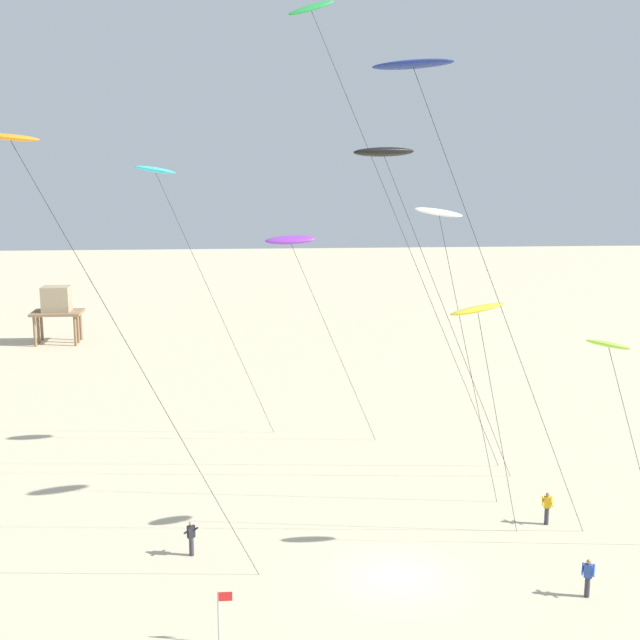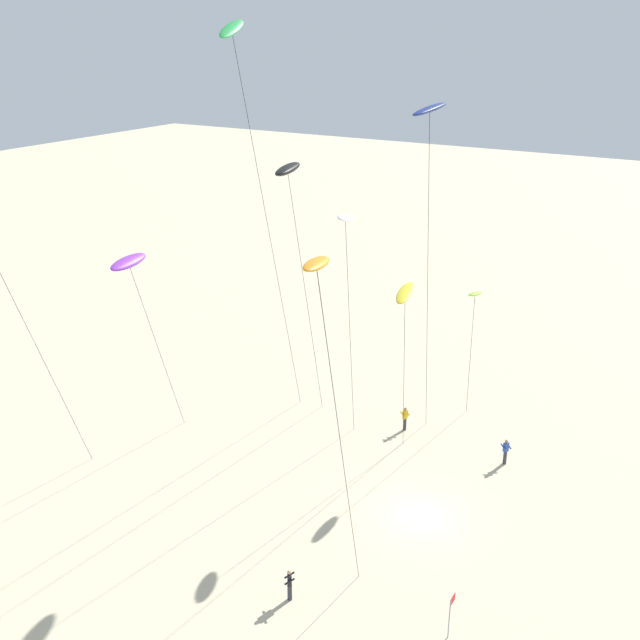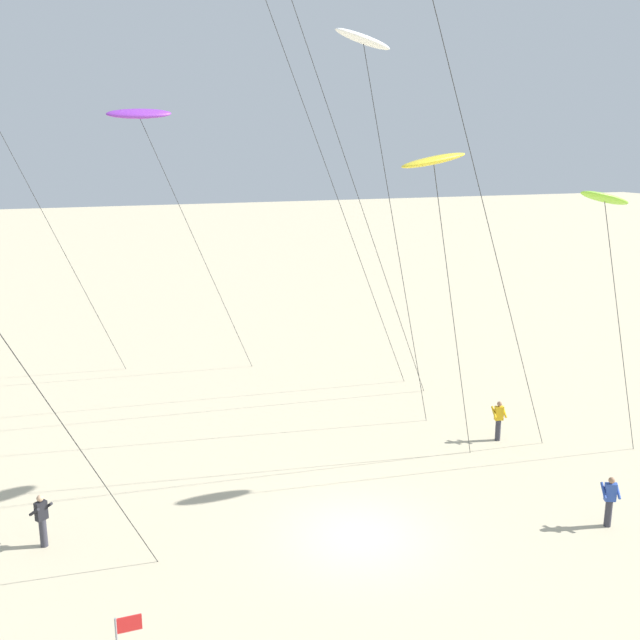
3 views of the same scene
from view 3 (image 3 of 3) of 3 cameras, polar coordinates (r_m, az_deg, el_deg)
The scene contains 8 objects.
ground_plane at distance 23.35m, azimuth 3.16°, elevation -16.55°, with size 260.00×260.00×0.00m, color beige.
kite_lime at distance 26.17m, azimuth 21.57°, elevation 8.74°, with size 4.71×1.60×10.43m.
kite_white at distance 27.50m, azimuth 3.48°, elevation 21.03°, with size 5.27×2.24×15.80m.
kite_yellow at distance 24.93m, azimuth 8.98°, elevation 12.20°, with size 3.98×1.53×11.61m.
kite_purple at distance 35.07m, azimuth -14.04°, elevation 15.42°, with size 7.03×2.43×13.50m.
kite_flyer_nearest at distance 25.06m, azimuth 21.88°, elevation -13.05°, with size 0.69×0.68×1.67m.
kite_flyer_middle at distance 23.81m, azimuth -21.08°, elevation -14.45°, with size 0.72×0.71×1.67m.
kite_flyer_furthest at distance 30.46m, azimuth 13.91°, elevation -7.63°, with size 0.63×0.61×1.67m.
Camera 3 is at (-8.20, -18.45, 11.74)m, focal length 40.56 mm.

